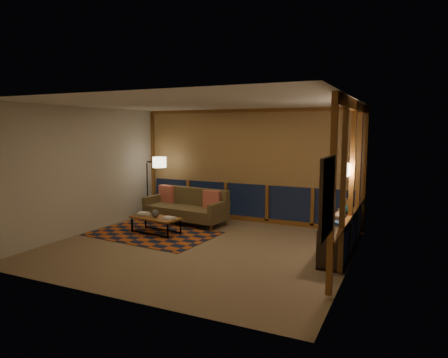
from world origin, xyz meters
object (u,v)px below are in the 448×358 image
at_px(floor_lamp, 147,187).
at_px(bookshelf, 342,233).
at_px(sofa, 185,207).
at_px(coffee_table, 156,225).

xyz_separation_m(floor_lamp, bookshelf, (4.94, -0.82, -0.46)).
relative_size(sofa, bookshelf, 0.78).
xyz_separation_m(coffee_table, floor_lamp, (-1.16, 1.32, 0.59)).
distance_m(sofa, coffee_table, 1.11).
height_order(coffee_table, floor_lamp, floor_lamp).
distance_m(floor_lamp, bookshelf, 5.03).
distance_m(coffee_table, bookshelf, 3.82).
bearing_deg(sofa, coffee_table, -88.56).
height_order(coffee_table, bookshelf, bookshelf).
xyz_separation_m(sofa, coffee_table, (-0.09, -1.08, -0.22)).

